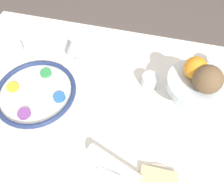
# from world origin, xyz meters

# --- Properties ---
(ground_plane) EXTENTS (8.00, 8.00, 0.00)m
(ground_plane) POSITION_xyz_m (0.00, 0.00, 0.00)
(ground_plane) COLOR #564C47
(dining_table) EXTENTS (1.38, 0.99, 0.78)m
(dining_table) POSITION_xyz_m (0.00, 0.00, 0.39)
(dining_table) COLOR white
(dining_table) RESTS_ON ground_plane
(seder_plate) EXTENTS (0.34, 0.34, 0.03)m
(seder_plate) POSITION_xyz_m (-0.26, 0.02, 0.79)
(seder_plate) COLOR white
(seder_plate) RESTS_ON dining_table
(wine_glass) EXTENTS (0.08, 0.08, 0.13)m
(wine_glass) POSITION_xyz_m (-0.16, 0.24, 0.87)
(wine_glass) COLOR silver
(wine_glass) RESTS_ON dining_table
(fruit_stand) EXTENTS (0.22, 0.22, 0.12)m
(fruit_stand) POSITION_xyz_m (0.36, 0.14, 0.87)
(fruit_stand) COLOR silver
(fruit_stand) RESTS_ON dining_table
(orange_fruit) EXTENTS (0.08, 0.08, 0.08)m
(orange_fruit) POSITION_xyz_m (0.33, 0.17, 0.94)
(orange_fruit) COLOR orange
(orange_fruit) RESTS_ON fruit_stand
(coconut) EXTENTS (0.10, 0.10, 0.10)m
(coconut) POSITION_xyz_m (0.37, 0.12, 0.95)
(coconut) COLOR brown
(coconut) RESTS_ON fruit_stand
(napkin_roll) EXTENTS (0.20, 0.10, 0.04)m
(napkin_roll) POSITION_xyz_m (0.12, -0.19, 0.80)
(napkin_roll) COLOR white
(napkin_roll) RESTS_ON dining_table
(cup_near) EXTENTS (0.07, 0.07, 0.06)m
(cup_near) POSITION_xyz_m (0.18, 0.17, 0.81)
(cup_near) COLOR silver
(cup_near) RESTS_ON dining_table
(cup_mid) EXTENTS (0.07, 0.07, 0.06)m
(cup_mid) POSITION_xyz_m (0.44, 0.33, 0.81)
(cup_mid) COLOR silver
(cup_mid) RESTS_ON dining_table
(cup_far) EXTENTS (0.07, 0.07, 0.06)m
(cup_far) POSITION_xyz_m (-0.45, 0.21, 0.81)
(cup_far) COLOR silver
(cup_far) RESTS_ON dining_table
(fork_left) EXTENTS (0.06, 0.17, 0.01)m
(fork_left) POSITION_xyz_m (-0.26, 0.28, 0.78)
(fork_left) COLOR silver
(fork_left) RESTS_ON dining_table
(fork_right) EXTENTS (0.06, 0.17, 0.01)m
(fork_right) POSITION_xyz_m (-0.23, 0.28, 0.78)
(fork_right) COLOR silver
(fork_right) RESTS_ON dining_table
(spoon) EXTENTS (0.16, 0.04, 0.01)m
(spoon) POSITION_xyz_m (0.14, -0.23, 0.78)
(spoon) COLOR silver
(spoon) RESTS_ON dining_table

